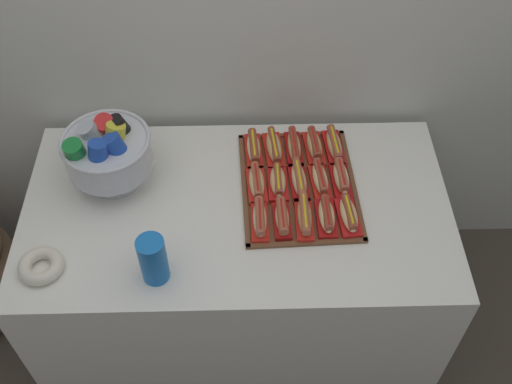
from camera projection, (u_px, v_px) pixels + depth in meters
ground_plane at (241, 315)px, 2.71m from camera, size 10.00×10.00×0.00m
buffet_table at (239, 264)px, 2.41m from camera, size 1.49×0.82×0.76m
serving_tray at (298, 186)px, 2.18m from camera, size 0.43×0.54×0.01m
hot_dog_0 at (260, 219)px, 2.05m from camera, size 0.06×0.17×0.06m
hot_dog_1 at (282, 218)px, 2.05m from camera, size 0.06×0.16×0.06m
hot_dog_2 at (304, 216)px, 2.05m from camera, size 0.06×0.18×0.06m
hot_dog_3 at (326, 216)px, 2.06m from camera, size 0.07×0.16×0.06m
hot_dog_4 at (349, 215)px, 2.06m from camera, size 0.08×0.17×0.06m
hot_dog_5 at (257, 182)px, 2.16m from camera, size 0.08×0.18×0.06m
hot_dog_6 at (278, 182)px, 2.16m from camera, size 0.07×0.16×0.06m
hot_dog_7 at (299, 180)px, 2.16m from camera, size 0.07×0.18×0.06m
hot_dog_8 at (320, 179)px, 2.16m from camera, size 0.08×0.17×0.06m
hot_dog_9 at (341, 178)px, 2.16m from camera, size 0.07×0.17×0.06m
hot_dog_10 at (254, 148)px, 2.26m from camera, size 0.07×0.18×0.06m
hot_dog_11 at (274, 148)px, 2.26m from camera, size 0.08×0.19×0.06m
hot_dog_12 at (294, 147)px, 2.27m from camera, size 0.06×0.18×0.06m
hot_dog_13 at (314, 146)px, 2.27m from camera, size 0.08×0.18×0.06m
hot_dog_14 at (334, 145)px, 2.27m from camera, size 0.08×0.19×0.06m
punch_bowl at (108, 151)px, 2.09m from camera, size 0.31×0.31×0.27m
cup_stack at (153, 259)px, 1.88m from camera, size 0.09×0.09×0.18m
donut at (41, 266)px, 1.94m from camera, size 0.15×0.15×0.04m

